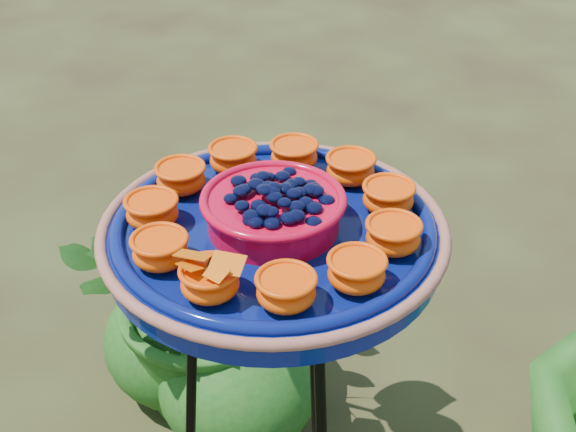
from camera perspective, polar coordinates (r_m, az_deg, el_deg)
The scene contains 3 objects.
tripod_stand at distance 1.46m, azimuth -0.87°, elevation -14.83°, with size 0.39×0.40×0.97m.
feeder_dish at distance 1.17m, azimuth -1.04°, elevation -0.85°, with size 0.55×0.55×0.12m.
shrub_back_left at distance 2.09m, azimuth -5.11°, elevation -4.62°, with size 0.70×0.61×0.78m, color #174E14.
Camera 1 is at (0.34, -0.86, 1.68)m, focal length 50.00 mm.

